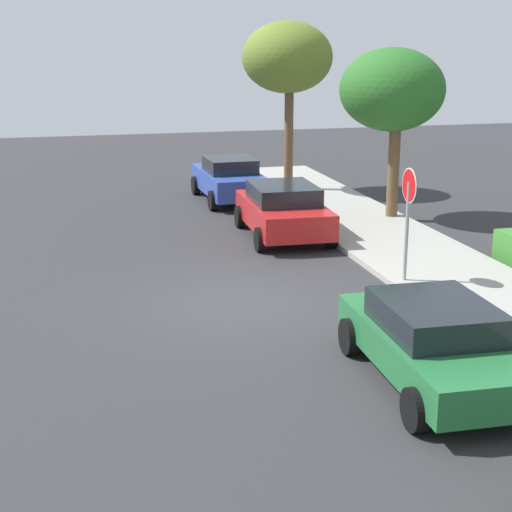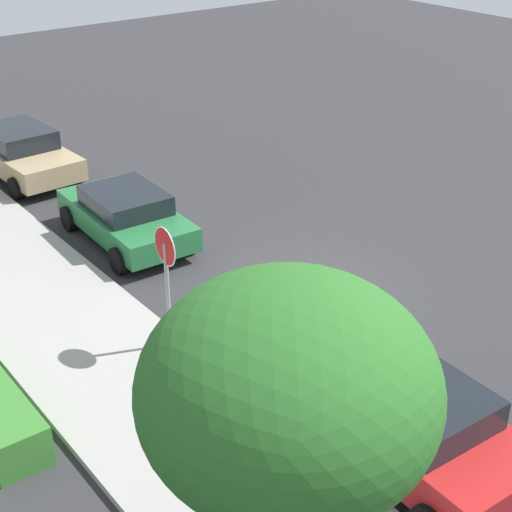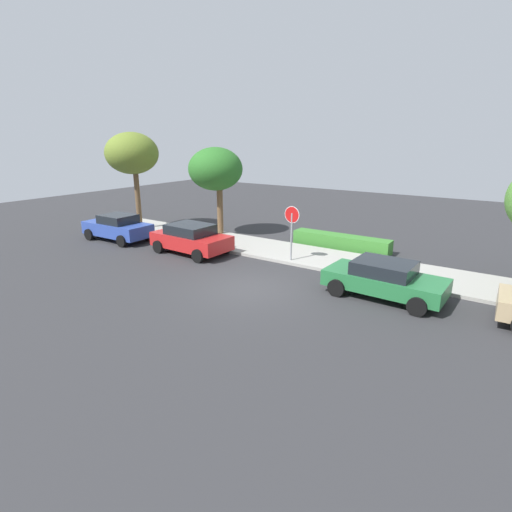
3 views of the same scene
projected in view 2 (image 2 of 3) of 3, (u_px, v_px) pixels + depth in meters
The scene contains 7 objects.
ground_plane at pixel (311, 288), 17.31m from camera, with size 60.00×60.00×0.00m, color #2D2D30.
sidewalk_curb at pixel (108, 365), 14.59m from camera, with size 32.00×3.14×0.14m, color #9E9B93.
stop_sign at pixel (166, 269), 14.32m from camera, with size 0.75×0.08×2.63m.
parked_car_green at pixel (126, 215), 19.11m from camera, with size 4.23×2.19×1.34m.
parked_car_red at pixel (412, 422), 12.06m from camera, with size 4.08×2.25×1.46m.
parked_car_tan at pixel (21, 152), 23.01m from camera, with size 4.58×2.25×1.45m.
street_tree_far at pixel (288, 394), 7.75m from camera, with size 3.06×3.06×5.05m.
Camera 2 is at (-11.22, 10.10, 8.58)m, focal length 55.00 mm.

